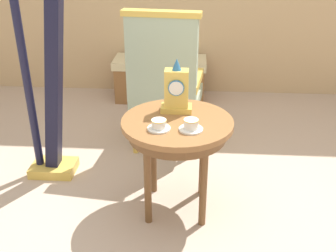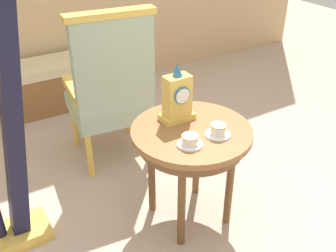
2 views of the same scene
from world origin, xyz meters
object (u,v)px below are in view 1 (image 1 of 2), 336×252
Objects in this scene: teacup_left at (159,125)px; mantel_clock at (177,91)px; side_table at (177,132)px; teacup_right at (191,125)px; armchair at (165,80)px; harp at (46,79)px; window_bench at (160,79)px.

mantel_clock is (0.09, 0.26, 0.11)m from teacup_left.
side_table is 0.18m from teacup_right.
teacup_left is 0.97× the size of teacup_right.
armchair is at bearing 99.75° from side_table.
side_table is 1.99× the size of mantel_clock.
harp is (-0.80, 0.48, 0.08)m from teacup_left.
armchair reaches higher than teacup_left.
armchair is 1.15m from window_bench.
harp is at bearing 149.03° from teacup_left.
armchair is at bearing 100.59° from mantel_clock.
teacup_left is 0.29m from mantel_clock.
mantel_clock is 0.29× the size of armchair.
window_bench is at bearing 98.28° from mantel_clock.
harp is at bearing 154.02° from teacup_right.
teacup_left is 0.94m from harp.
teacup_right is (0.18, 0.00, 0.00)m from teacup_left.
mantel_clock is 0.92m from harp.
armchair reaches higher than teacup_right.
side_table is 5.05× the size of teacup_left.
side_table is 0.59× the size of armchair.
teacup_left is 0.18m from teacup_right.
side_table is at bearing -80.25° from armchair.
teacup_left is at bearing -87.75° from armchair.
teacup_left reaches higher than side_table.
teacup_left is at bearing -108.39° from mantel_clock.
teacup_right is at bearing -25.98° from harp.
teacup_right is 0.93m from armchair.
teacup_right is 0.41× the size of mantel_clock.
teacup_right is at bearing 0.90° from teacup_left.
armchair is (-0.04, 0.91, -0.06)m from teacup_left.
teacup_right is at bearing -80.10° from window_bench.
side_table is 0.79m from armchair.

